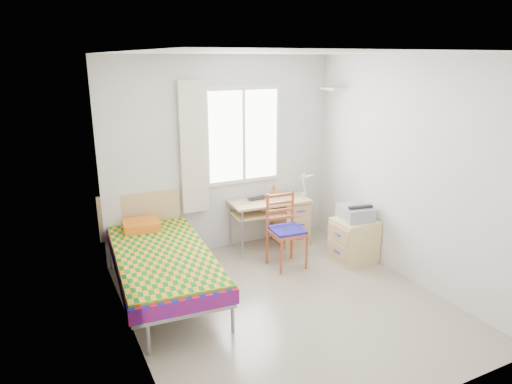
% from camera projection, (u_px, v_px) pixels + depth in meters
% --- Properties ---
extents(floor, '(3.50, 3.50, 0.00)m').
position_uv_depth(floor, '(286.00, 303.00, 4.95)').
color(floor, '#BCAD93').
rests_on(floor, ground).
extents(ceiling, '(3.50, 3.50, 0.00)m').
position_uv_depth(ceiling, '(292.00, 53.00, 4.21)').
color(ceiling, white).
rests_on(ceiling, wall_back).
extents(wall_back, '(3.20, 0.00, 3.20)m').
position_uv_depth(wall_back, '(222.00, 156.00, 6.08)').
color(wall_back, silver).
rests_on(wall_back, ground).
extents(wall_left, '(0.00, 3.50, 3.50)m').
position_uv_depth(wall_left, '(127.00, 211.00, 3.90)').
color(wall_left, silver).
rests_on(wall_left, ground).
extents(wall_right, '(0.00, 3.50, 3.50)m').
position_uv_depth(wall_right, '(408.00, 171.00, 5.26)').
color(wall_right, silver).
rests_on(wall_right, ground).
extents(window, '(1.10, 0.04, 1.30)m').
position_uv_depth(window, '(243.00, 136.00, 6.12)').
color(window, white).
rests_on(window, wall_back).
extents(curtain, '(0.35, 0.05, 1.70)m').
position_uv_depth(curtain, '(194.00, 148.00, 5.80)').
color(curtain, beige).
rests_on(curtain, wall_back).
extents(floating_shelf, '(0.20, 0.32, 0.03)m').
position_uv_depth(floating_shelf, '(333.00, 89.00, 6.18)').
color(floating_shelf, white).
rests_on(floating_shelf, wall_right).
extents(bed, '(1.15, 2.21, 0.93)m').
position_uv_depth(bed, '(161.00, 257.00, 5.02)').
color(bed, gray).
rests_on(bed, floor).
extents(desk, '(1.12, 0.57, 0.68)m').
position_uv_depth(desk, '(287.00, 218.00, 6.45)').
color(desk, tan).
rests_on(desk, floor).
extents(chair, '(0.44, 0.44, 0.94)m').
position_uv_depth(chair, '(286.00, 226.00, 5.72)').
color(chair, '#95431C').
rests_on(chair, floor).
extents(cabinet, '(0.52, 0.46, 0.56)m').
position_uv_depth(cabinet, '(354.00, 240.00, 5.92)').
color(cabinet, '#DBB770').
rests_on(cabinet, floor).
extents(printer, '(0.43, 0.47, 0.18)m').
position_uv_depth(printer, '(355.00, 212.00, 5.86)').
color(printer, '#96979D').
rests_on(printer, cabinet).
extents(laptop, '(0.30, 0.22, 0.02)m').
position_uv_depth(laptop, '(259.00, 199.00, 6.26)').
color(laptop, black).
rests_on(laptop, desk).
extents(pen_cup, '(0.09, 0.09, 0.09)m').
position_uv_depth(pen_cup, '(273.00, 193.00, 6.41)').
color(pen_cup, orange).
rests_on(pen_cup, desk).
extents(task_lamp, '(0.22, 0.31, 0.37)m').
position_uv_depth(task_lamp, '(305.00, 181.00, 6.31)').
color(task_lamp, white).
rests_on(task_lamp, desk).
extents(book, '(0.16, 0.22, 0.02)m').
position_uv_depth(book, '(258.00, 209.00, 6.17)').
color(book, gray).
rests_on(book, desk).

